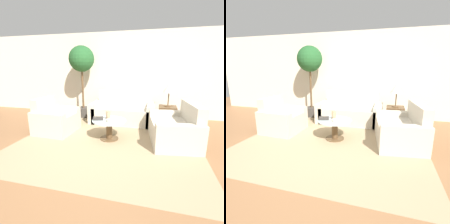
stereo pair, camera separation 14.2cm
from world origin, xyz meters
TOP-DOWN VIEW (x-y plane):
  - ground_plane at (0.00, 0.00)m, footprint 14.00×14.00m
  - wall_back at (0.00, 2.85)m, footprint 10.00×0.06m
  - rug at (0.15, 0.72)m, footprint 3.71×3.57m
  - sofa_main at (0.19, 2.08)m, footprint 1.78×0.92m
  - armchair at (-1.27, 0.85)m, footprint 0.87×0.93m
  - loveseat at (1.55, 0.89)m, footprint 1.04×1.34m
  - coffee_table at (0.15, 0.72)m, footprint 0.74×0.74m
  - side_table at (1.41, 1.98)m, footprint 0.45×0.45m
  - table_lamp at (1.41, 1.98)m, footprint 0.30×0.30m
  - potted_plant at (-1.13, 2.29)m, footprint 0.76×0.76m
  - vase at (0.11, 0.77)m, footprint 0.10×0.10m
  - bowl at (0.19, 0.63)m, footprint 0.16×0.16m
  - book_stack at (-0.09, 0.70)m, footprint 0.25×0.20m

SIDE VIEW (x-z plane):
  - ground_plane at x=0.00m, z-range 0.00..0.00m
  - rug at x=0.15m, z-range 0.00..0.01m
  - side_table at x=1.41m, z-range 0.00..0.53m
  - armchair at x=-1.27m, z-range -0.13..0.69m
  - loveseat at x=1.55m, z-range -0.14..0.70m
  - coffee_table at x=0.15m, z-range 0.06..0.49m
  - sofa_main at x=0.19m, z-range -0.15..0.71m
  - bowl at x=0.19m, z-range 0.43..0.48m
  - book_stack at x=-0.09m, z-range 0.43..0.49m
  - vase at x=0.11m, z-range 0.43..0.62m
  - table_lamp at x=1.41m, z-range 0.70..1.30m
  - wall_back at x=0.00m, z-range 0.00..2.60m
  - potted_plant at x=-1.13m, z-range 0.52..2.68m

